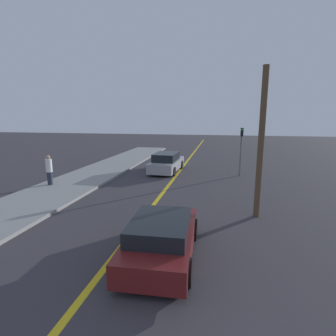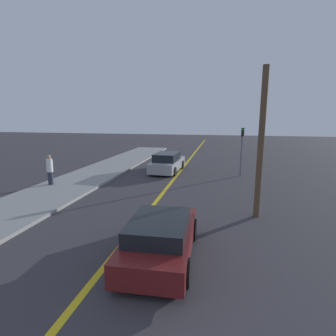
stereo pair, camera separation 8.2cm
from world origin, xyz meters
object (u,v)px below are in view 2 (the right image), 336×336
object	(u,v)px
car_near_right_lane	(160,238)
traffic_light	(242,146)
car_ahead_center	(167,163)
utility_pole	(261,145)
pedestrian_mid_group	(50,170)

from	to	relation	value
car_near_right_lane	traffic_light	bearing A→B (deg)	73.15
car_near_right_lane	car_ahead_center	world-z (taller)	car_ahead_center
car_near_right_lane	traffic_light	size ratio (longest dim) A/B	1.23
car_near_right_lane	utility_pole	bearing A→B (deg)	48.83
car_ahead_center	utility_pole	distance (m)	9.93
car_ahead_center	traffic_light	world-z (taller)	traffic_light
pedestrian_mid_group	traffic_light	bearing A→B (deg)	25.23
traffic_light	car_ahead_center	bearing A→B (deg)	175.16
car_near_right_lane	pedestrian_mid_group	size ratio (longest dim) A/B	2.34
utility_pole	car_near_right_lane	bearing A→B (deg)	-128.67
car_near_right_lane	traffic_light	distance (m)	11.90
car_ahead_center	pedestrian_mid_group	xyz separation A→B (m)	(-5.74, -5.62, 0.34)
car_ahead_center	traffic_light	xyz separation A→B (m)	(5.24, -0.44, 1.39)
car_near_right_lane	pedestrian_mid_group	world-z (taller)	pedestrian_mid_group
car_ahead_center	utility_pole	world-z (taller)	utility_pole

